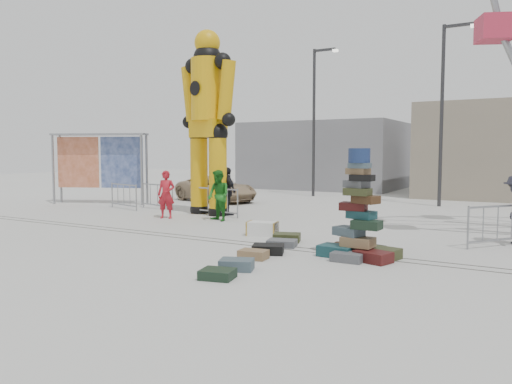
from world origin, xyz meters
The scene contains 24 objects.
ground centered at (0.00, 0.00, 0.00)m, with size 90.00×90.00×0.00m, color #9E9E99.
track_line_near centered at (0.00, 0.60, 0.00)m, with size 40.00×0.04×0.01m, color #47443F.
track_line_far centered at (0.00, 1.00, 0.00)m, with size 40.00×0.04×0.01m, color #47443F.
building_left centered at (-6.00, 22.00, 2.20)m, with size 10.00×8.00×4.40m, color gray.
lamp_post_right centered at (3.09, 13.00, 4.48)m, with size 1.41×0.25×8.00m.
lamp_post_left centered at (-3.91, 15.00, 4.48)m, with size 1.41×0.25×8.00m.
suitcase_tower centered at (3.36, 0.56, 0.70)m, with size 1.85×1.56×2.52m.
crash_test_dummy centered at (-4.29, 5.42, 3.85)m, with size 2.91×1.28×7.30m.
banner_scaffold centered at (-11.03, 6.17, 2.48)m, with size 4.52×2.38×3.30m.
steamer_trunk centered at (-0.05, 2.13, 0.20)m, with size 0.86×0.50×0.40m, color silver.
row_case_0 centered at (1.01, 1.61, 0.11)m, with size 0.71×0.53×0.23m, color #353A1D.
row_case_1 centered at (1.22, 0.90, 0.09)m, with size 0.73×0.54×0.18m, color #55585D.
row_case_2 centered at (1.34, -0.08, 0.11)m, with size 0.74×0.55×0.22m, color black.
row_case_3 centered at (1.33, -0.76, 0.10)m, with size 0.64×0.44×0.21m, color olive.
row_case_4 centered at (1.57, -1.86, 0.11)m, with size 0.69×0.48×0.23m, color #445761.
row_case_5 centered at (1.63, -2.65, 0.09)m, with size 0.64×0.53×0.19m, color black.
barricade_dummy_a centered at (-8.50, 5.12, 0.55)m, with size 2.00×0.10×1.10m, color gray, non-canonical shape.
barricade_dummy_b centered at (-7.20, 5.77, 0.55)m, with size 2.00×0.10×1.10m, color gray, non-canonical shape.
barricade_dummy_c centered at (-3.68, 5.13, 0.55)m, with size 2.00×0.10×1.10m, color gray, non-canonical shape.
barricade_wheel_front centered at (6.03, 3.66, 0.55)m, with size 2.00×0.10×1.10m, color gray, non-canonical shape.
pedestrian_red centered at (-4.97, 3.70, 0.88)m, with size 0.64×0.42×1.76m, color #A71723.
pedestrian_green centered at (-2.91, 4.08, 0.90)m, with size 0.88×0.68×1.81m, color #196519.
pedestrian_black centered at (-3.51, 5.56, 0.93)m, with size 1.09×0.45×1.85m, color black.
parked_suv centered at (-6.98, 9.84, 0.63)m, with size 2.09×4.53×1.26m, color tan.
Camera 1 is at (6.97, -10.45, 2.43)m, focal length 35.00 mm.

